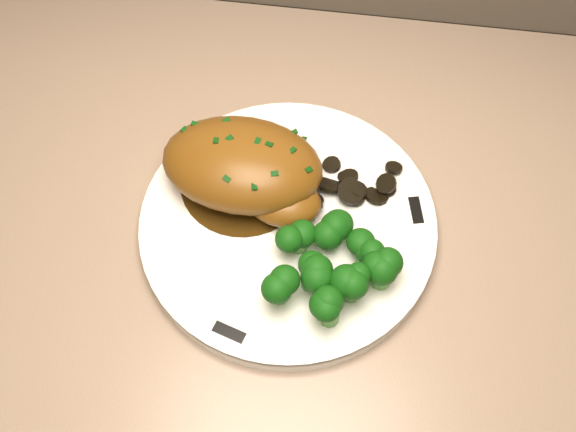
# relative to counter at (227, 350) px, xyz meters

# --- Properties ---
(counter) EXTENTS (1.86, 0.63, 0.92)m
(counter) POSITION_rel_counter_xyz_m (0.00, 0.00, 0.00)
(counter) COLOR brown
(counter) RESTS_ON ground
(plate) EXTENTS (0.33, 0.33, 0.02)m
(plate) POSITION_rel_counter_xyz_m (0.09, 0.00, 0.41)
(plate) COLOR white
(plate) RESTS_ON counter
(rim_accent_0) EXTENTS (0.02, 0.03, 0.00)m
(rim_accent_0) POSITION_rel_counter_xyz_m (0.22, 0.03, 0.42)
(rim_accent_0) COLOR black
(rim_accent_0) RESTS_ON plate
(rim_accent_1) EXTENTS (0.03, 0.03, 0.00)m
(rim_accent_1) POSITION_rel_counter_xyz_m (0.01, 0.09, 0.42)
(rim_accent_1) COLOR black
(rim_accent_1) RESTS_ON plate
(rim_accent_2) EXTENTS (0.03, 0.02, 0.00)m
(rim_accent_2) POSITION_rel_counter_xyz_m (0.05, -0.12, 0.42)
(rim_accent_2) COLOR black
(rim_accent_2) RESTS_ON plate
(gravy_pool) EXTENTS (0.13, 0.13, 0.00)m
(gravy_pool) POSITION_rel_counter_xyz_m (0.04, 0.04, 0.42)
(gravy_pool) COLOR #37220A
(gravy_pool) RESTS_ON plate
(chicken_breast) EXTENTS (0.16, 0.12, 0.06)m
(chicken_breast) POSITION_rel_counter_xyz_m (0.05, 0.04, 0.45)
(chicken_breast) COLOR brown
(chicken_breast) RESTS_ON plate
(mushroom_pile) EXTENTS (0.10, 0.08, 0.03)m
(mushroom_pile) POSITION_rel_counter_xyz_m (0.14, 0.04, 0.42)
(mushroom_pile) COLOR black
(mushroom_pile) RESTS_ON plate
(broccoli_florets) EXTENTS (0.12, 0.11, 0.04)m
(broccoli_florets) POSITION_rel_counter_xyz_m (0.14, -0.05, 0.44)
(broccoli_florets) COLOR #51943E
(broccoli_florets) RESTS_ON plate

